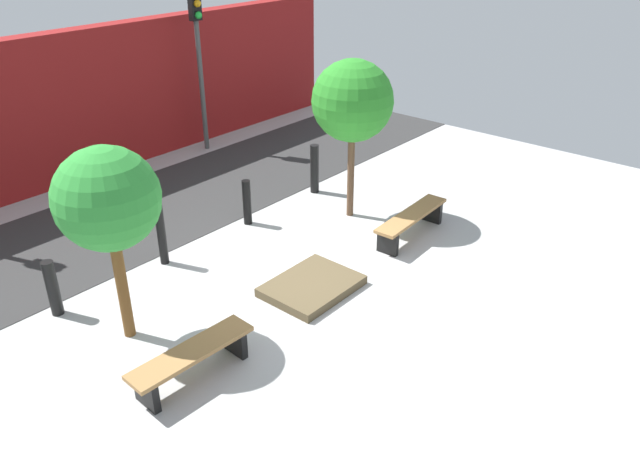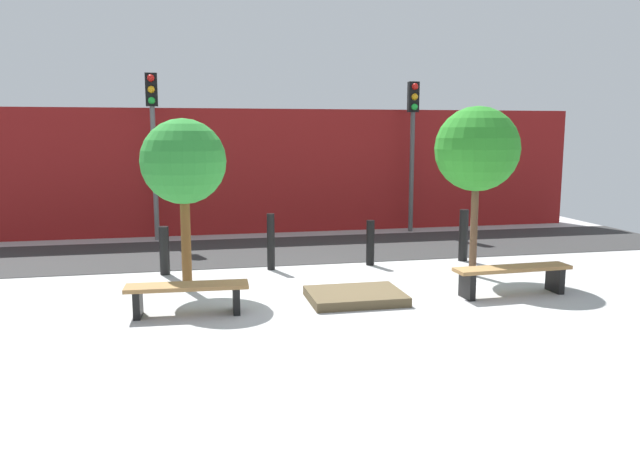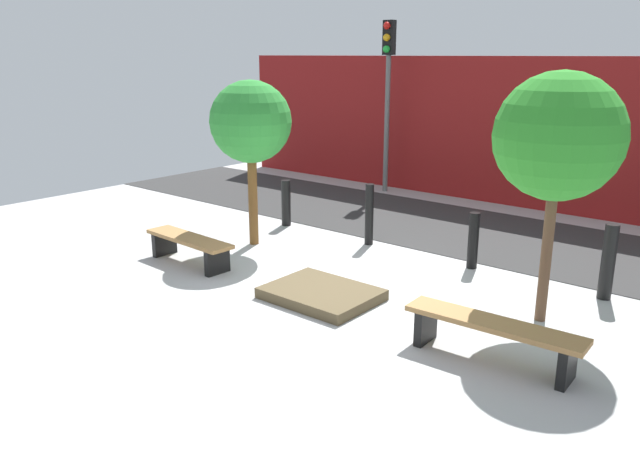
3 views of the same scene
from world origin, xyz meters
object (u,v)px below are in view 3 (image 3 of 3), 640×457
at_px(tree_behind_right_bench, 558,137).
at_px(traffic_light_west, 388,76).
at_px(tree_behind_left_bench, 251,123).
at_px(bench_right, 493,332).
at_px(bollard_center, 473,241).
at_px(bollard_right, 608,262).
at_px(bench_left, 189,244).
at_px(planter_bed, 321,294).
at_px(bollard_left, 369,214).
at_px(bollard_far_left, 286,203).

height_order(tree_behind_right_bench, traffic_light_west, traffic_light_west).
relative_size(tree_behind_left_bench, tree_behind_right_bench, 0.92).
xyz_separation_m(bench_right, traffic_light_west, (-5.90, 6.63, 2.42)).
distance_m(bollard_center, bollard_right, 2.00).
distance_m(bench_right, tree_behind_left_bench, 5.68).
relative_size(bench_left, planter_bed, 1.21).
bearing_deg(bollard_center, tree_behind_left_bench, -160.34).
bearing_deg(bollard_left, bench_right, -37.18).
distance_m(tree_behind_right_bench, traffic_light_west, 7.87).
distance_m(planter_bed, bollard_right, 3.95).
relative_size(bench_right, bollard_far_left, 2.19).
relative_size(tree_behind_right_bench, bollard_right, 2.91).
relative_size(tree_behind_right_bench, bollard_center, 3.43).
bearing_deg(tree_behind_right_bench, traffic_light_west, 138.65).
distance_m(bench_left, bollard_right, 6.23).
bearing_deg(bench_left, tree_behind_right_bench, 18.10).
distance_m(bench_left, bollard_center, 4.52).
bearing_deg(bench_left, tree_behind_left_bench, 92.56).
xyz_separation_m(planter_bed, bollard_right, (3.00, 2.53, 0.46)).
bearing_deg(bollard_far_left, bollard_left, 0.00).
relative_size(bench_right, bollard_center, 2.20).
height_order(tree_behind_left_bench, bollard_far_left, tree_behind_left_bench).
relative_size(bollard_far_left, bollard_center, 1.00).
xyz_separation_m(planter_bed, tree_behind_left_bench, (-2.60, 1.24, 2.07)).
relative_size(bollard_center, bollard_right, 0.85).
xyz_separation_m(bench_left, traffic_light_west, (-0.71, 6.63, 2.44)).
height_order(bench_left, traffic_light_west, traffic_light_west).
xyz_separation_m(bench_left, bench_right, (5.19, 0.00, 0.02)).
distance_m(bench_left, bollard_left, 3.17).
height_order(planter_bed, bollard_center, bollard_center).
height_order(tree_behind_left_bench, bollard_center, tree_behind_left_bench).
height_order(planter_bed, bollard_far_left, bollard_far_left).
height_order(bollard_center, traffic_light_west, traffic_light_west).
bearing_deg(bollard_right, bench_left, -154.01).
bearing_deg(traffic_light_west, bollard_far_left, -85.59).
bearing_deg(bollard_left, bollard_right, 0.00).
relative_size(bench_right, planter_bed, 1.35).
bearing_deg(traffic_light_west, bollard_left, -59.48).
relative_size(bench_left, bollard_left, 1.63).
relative_size(tree_behind_left_bench, bollard_left, 2.62).
relative_size(bench_right, bollard_left, 1.82).
bearing_deg(bench_left, bollard_left, 62.25).
height_order(bench_right, planter_bed, bench_right).
bearing_deg(planter_bed, tree_behind_right_bench, 25.59).
height_order(bench_right, tree_behind_left_bench, tree_behind_left_bench).
bearing_deg(planter_bed, bench_right, -4.41).
bearing_deg(bollard_left, bench_left, -120.32).
bearing_deg(planter_bed, bollard_right, 40.11).
bearing_deg(bench_right, bollard_center, 117.75).
distance_m(bollard_far_left, bollard_center, 4.00).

